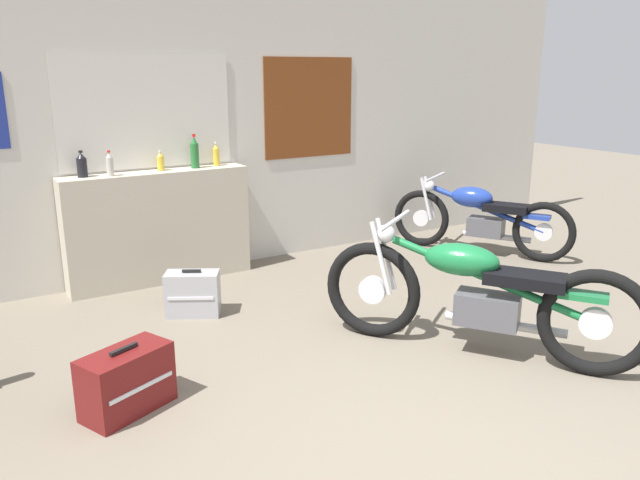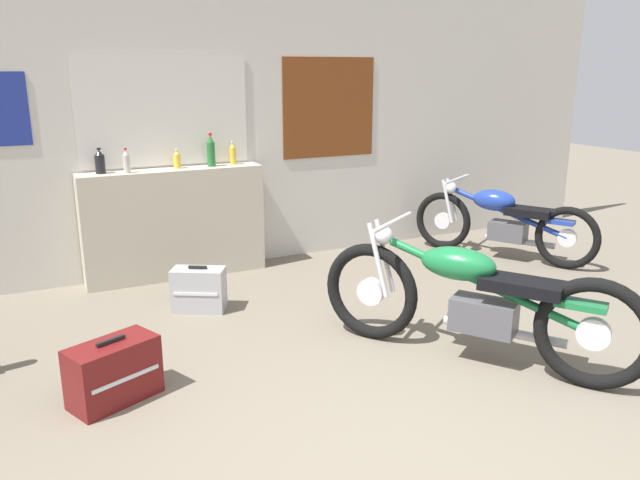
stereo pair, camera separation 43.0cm
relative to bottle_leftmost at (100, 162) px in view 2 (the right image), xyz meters
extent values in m
cube|color=beige|center=(0.83, 0.15, 0.27)|extent=(10.00, 0.06, 2.80)
cube|color=silver|center=(0.62, 0.11, 0.42)|extent=(1.52, 0.01, 0.94)
cube|color=beige|center=(0.62, 0.11, 0.42)|extent=(1.58, 0.01, 1.00)
cube|color=brown|center=(2.31, 0.11, 0.40)|extent=(1.04, 0.01, 1.01)
cube|color=#B7AD99|center=(0.62, -0.03, -0.62)|extent=(1.69, 0.28, 1.03)
cylinder|color=black|center=(0.00, 0.00, -0.02)|extent=(0.09, 0.09, 0.16)
cone|color=black|center=(0.00, 0.00, 0.09)|extent=(0.07, 0.07, 0.05)
cylinder|color=black|center=(0.00, 0.00, 0.12)|extent=(0.03, 0.03, 0.02)
cylinder|color=#B7B2A8|center=(0.22, -0.07, -0.02)|extent=(0.06, 0.06, 0.16)
cone|color=#B7B2A8|center=(0.22, -0.07, 0.08)|extent=(0.05, 0.05, 0.04)
cylinder|color=red|center=(0.22, -0.07, 0.11)|extent=(0.02, 0.02, 0.02)
cylinder|color=gold|center=(0.68, 0.00, -0.04)|extent=(0.06, 0.06, 0.13)
cone|color=gold|center=(0.68, 0.00, 0.05)|extent=(0.05, 0.05, 0.04)
cylinder|color=silver|center=(0.68, 0.00, 0.07)|extent=(0.03, 0.03, 0.01)
cylinder|color=#23662D|center=(1.00, -0.02, 0.01)|extent=(0.08, 0.08, 0.23)
cone|color=#23662D|center=(1.00, -0.02, 0.16)|extent=(0.07, 0.07, 0.06)
cylinder|color=red|center=(1.00, -0.02, 0.20)|extent=(0.03, 0.03, 0.03)
cylinder|color=gold|center=(1.23, 0.01, -0.02)|extent=(0.06, 0.06, 0.16)
cone|color=gold|center=(1.23, 0.01, 0.08)|extent=(0.05, 0.05, 0.05)
cylinder|color=silver|center=(1.23, 0.01, 0.12)|extent=(0.02, 0.02, 0.02)
torus|color=black|center=(1.55, -2.08, -0.77)|extent=(0.48, 0.65, 0.72)
cylinder|color=silver|center=(1.55, -2.08, -0.77)|extent=(0.16, 0.20, 0.20)
torus|color=black|center=(2.39, -3.33, -0.77)|extent=(0.48, 0.65, 0.72)
cylinder|color=silver|center=(2.39, -3.33, -0.77)|extent=(0.16, 0.20, 0.20)
cube|color=#4C4C51|center=(2.01, -2.76, -0.79)|extent=(0.42, 0.47, 0.22)
cylinder|color=#196B38|center=(2.01, -2.76, -0.57)|extent=(0.81, 1.17, 0.46)
ellipsoid|color=#196B38|center=(1.90, -2.60, -0.46)|extent=(0.48, 0.56, 0.22)
cube|color=black|center=(2.14, -2.95, -0.54)|extent=(0.48, 0.56, 0.08)
cube|color=#196B38|center=(2.34, -3.25, -0.60)|extent=(0.28, 0.33, 0.04)
cylinder|color=silver|center=(1.54, -2.17, -0.51)|extent=(0.13, 0.17, 0.53)
cylinder|color=silver|center=(1.64, -2.11, -0.51)|extent=(0.13, 0.17, 0.53)
cylinder|color=silver|center=(1.64, -2.20, -0.24)|extent=(0.55, 0.38, 0.03)
sphere|color=silver|center=(1.60, -2.15, -0.34)|extent=(0.13, 0.13, 0.13)
cylinder|color=silver|center=(2.19, -2.77, -0.94)|extent=(0.52, 0.72, 0.06)
torus|color=black|center=(3.48, -0.36, -0.82)|extent=(0.38, 0.58, 0.63)
cylinder|color=silver|center=(3.48, -0.36, -0.82)|extent=(0.14, 0.18, 0.18)
torus|color=black|center=(4.14, -1.50, -0.82)|extent=(0.38, 0.58, 0.63)
cylinder|color=silver|center=(4.14, -1.50, -0.82)|extent=(0.14, 0.18, 0.18)
cube|color=#4C4C51|center=(3.84, -0.99, -0.83)|extent=(0.37, 0.43, 0.19)
cylinder|color=navy|center=(3.84, -0.99, -0.64)|extent=(0.65, 1.06, 0.41)
ellipsoid|color=navy|center=(3.76, -0.84, -0.53)|extent=(0.43, 0.51, 0.22)
cube|color=black|center=(3.94, -1.16, -0.61)|extent=(0.43, 0.51, 0.08)
cube|color=navy|center=(4.10, -1.43, -0.67)|extent=(0.25, 0.30, 0.04)
cylinder|color=silver|center=(3.46, -0.45, -0.58)|extent=(0.11, 0.16, 0.46)
cylinder|color=silver|center=(3.57, -0.39, -0.58)|extent=(0.11, 0.16, 0.46)
cylinder|color=silver|center=(3.55, -0.48, -0.35)|extent=(0.57, 0.35, 0.03)
sphere|color=silver|center=(3.52, -0.43, -0.45)|extent=(0.13, 0.13, 0.13)
cylinder|color=silver|center=(4.01, -1.00, -0.96)|extent=(0.42, 0.66, 0.06)
cube|color=maroon|center=(-0.28, -2.19, -0.95)|extent=(0.58, 0.44, 0.37)
cube|color=silver|center=(-0.23, -2.32, -0.95)|extent=(0.41, 0.18, 0.02)
cube|color=black|center=(-0.28, -2.19, -0.75)|extent=(0.18, 0.09, 0.02)
cube|color=#9E9EA3|center=(0.56, -0.99, -0.96)|extent=(0.47, 0.40, 0.36)
cube|color=silver|center=(0.51, -1.08, -0.96)|extent=(0.32, 0.19, 0.02)
cube|color=black|center=(0.56, -0.99, -0.76)|extent=(0.14, 0.09, 0.02)
camera|label=1|loc=(-1.03, -5.54, 0.79)|focal=35.00mm
camera|label=2|loc=(-0.66, -5.75, 0.79)|focal=35.00mm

